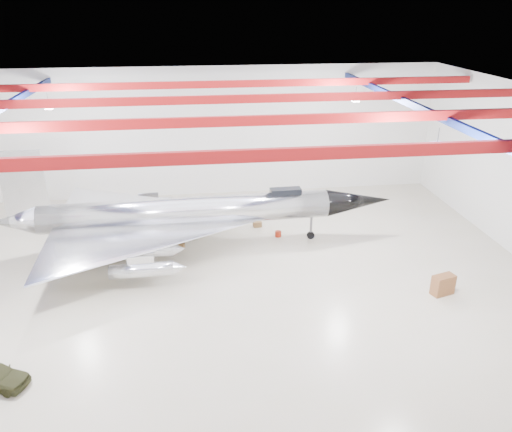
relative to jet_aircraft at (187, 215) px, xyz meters
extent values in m
plane|color=#B7AF91|center=(1.75, -4.44, -2.42)|extent=(40.00, 40.00, 0.00)
plane|color=silver|center=(1.75, 10.56, 3.08)|extent=(40.00, 0.00, 40.00)
plane|color=#0A0F38|center=(1.75, -4.44, 8.58)|extent=(40.00, 40.00, 0.00)
cube|color=maroon|center=(1.75, -13.44, 7.98)|extent=(39.50, 0.25, 0.50)
cube|color=maroon|center=(1.75, -7.44, 7.98)|extent=(39.50, 0.25, 0.50)
cube|color=maroon|center=(1.75, -1.44, 7.98)|extent=(39.50, 0.25, 0.50)
cube|color=maroon|center=(1.75, 4.56, 7.98)|extent=(39.50, 0.25, 0.50)
cube|color=#0D1A4F|center=(13.75, -4.44, 7.68)|extent=(0.25, 29.50, 0.40)
cube|color=silver|center=(11.75, -10.44, 7.28)|extent=(0.55, 0.55, 0.25)
cube|color=silver|center=(-8.25, 1.56, 7.28)|extent=(0.55, 0.55, 0.25)
cube|color=silver|center=(11.75, 1.56, 7.28)|extent=(0.55, 0.55, 0.25)
cylinder|color=silver|center=(0.05, 0.00, 0.28)|extent=(19.34, 2.39, 1.93)
cone|color=black|center=(12.11, 0.29, 0.28)|extent=(4.87, 2.05, 1.93)
cone|color=silver|center=(-11.04, -0.27, 0.28)|extent=(2.94, 2.00, 1.93)
cube|color=silver|center=(-10.08, -0.24, 2.79)|extent=(2.70, 0.18, 4.34)
cube|color=black|center=(6.81, 0.16, 1.29)|extent=(2.14, 0.82, 0.48)
cylinder|color=silver|center=(-2.71, -5.37, -1.07)|extent=(3.69, 0.96, 0.87)
cylinder|color=silver|center=(-2.77, -2.96, -1.07)|extent=(3.69, 0.96, 0.87)
cylinder|color=silver|center=(-2.91, 2.83, -1.07)|extent=(3.69, 0.96, 0.87)
cylinder|color=silver|center=(-2.97, 5.24, -1.07)|extent=(3.69, 0.96, 0.87)
cylinder|color=#59595B|center=(8.74, 0.21, -1.55)|extent=(0.17, 0.17, 1.74)
cylinder|color=black|center=(8.74, 0.21, -2.15)|extent=(0.55, 0.23, 0.54)
cylinder|color=#59595B|center=(-3.75, -2.50, -1.55)|extent=(0.17, 0.17, 1.74)
cylinder|color=black|center=(-3.75, -2.50, -2.15)|extent=(0.55, 0.23, 0.54)
cylinder|color=#59595B|center=(-3.86, 2.32, -1.55)|extent=(0.17, 0.17, 1.74)
cylinder|color=black|center=(-3.86, 2.32, -2.15)|extent=(0.55, 0.23, 0.54)
cube|color=brown|center=(14.65, -8.05, -1.82)|extent=(1.45, 1.00, 1.21)
cube|color=olive|center=(-0.54, -0.02, -2.25)|extent=(0.56, 0.50, 0.33)
cube|color=#9C240F|center=(0.09, 3.27, -2.27)|extent=(0.49, 0.42, 0.31)
cube|color=olive|center=(5.20, 2.79, -2.21)|extent=(0.67, 0.57, 0.42)
cylinder|color=#9C240F|center=(6.47, 0.88, -2.22)|extent=(0.51, 0.51, 0.40)
cube|color=olive|center=(0.27, 2.00, -2.21)|extent=(0.75, 0.68, 0.43)
cylinder|color=#59595B|center=(1.95, 6.54, -2.23)|extent=(0.47, 0.47, 0.39)
camera|label=1|loc=(0.59, -31.47, 13.29)|focal=35.00mm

